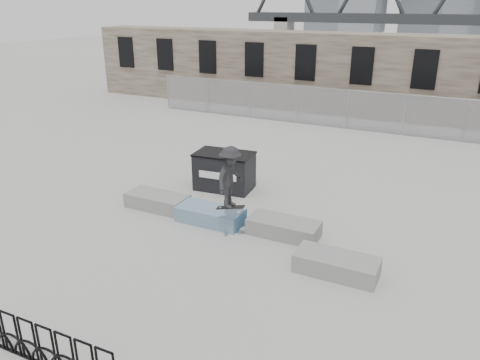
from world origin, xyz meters
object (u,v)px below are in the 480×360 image
at_px(planter_far_left, 157,200).
at_px(planter_center_right, 284,227).
at_px(planter_offset, 336,264).
at_px(bike_rack, 47,348).
at_px(skateboarder, 230,177).
at_px(planter_center_left, 210,214).
at_px(dumpster, 224,171).

bearing_deg(planter_far_left, planter_center_right, 0.43).
height_order(planter_center_right, planter_offset, same).
height_order(bike_rack, skateboarder, skateboarder).
height_order(planter_center_left, dumpster, dumpster).
bearing_deg(dumpster, skateboarder, -64.56).
xyz_separation_m(planter_far_left, planter_offset, (6.16, -1.25, 0.00)).
bearing_deg(planter_center_right, dumpster, 143.11).
xyz_separation_m(planter_center_right, planter_offset, (1.87, -1.28, 0.00)).
bearing_deg(planter_offset, planter_center_left, 165.20).
relative_size(planter_offset, skateboarder, 1.09).
bearing_deg(planter_center_left, planter_center_right, 4.78).
bearing_deg(dumpster, bike_rack, -87.66).
xyz_separation_m(planter_center_left, planter_offset, (4.13, -1.09, 0.00)).
bearing_deg(planter_center_left, skateboarder, -27.83).
bearing_deg(planter_center_left, dumpster, 109.08).
distance_m(planter_center_right, skateboarder, 2.12).
xyz_separation_m(bike_rack, skateboarder, (0.59, 5.98, 1.32)).
relative_size(planter_center_left, skateboarder, 1.09).
distance_m(planter_offset, dumpster, 6.21).
bearing_deg(dumpster, planter_offset, -41.42).
bearing_deg(planter_offset, planter_center_right, 145.54).
relative_size(planter_far_left, dumpster, 0.95).
distance_m(planter_center_left, skateboarder, 1.84).
bearing_deg(planter_center_right, planter_far_left, -179.57).
bearing_deg(skateboarder, planter_offset, -98.29).
xyz_separation_m(planter_center_left, dumpster, (-0.88, 2.55, 0.41)).
xyz_separation_m(planter_far_left, planter_center_left, (2.03, -0.16, 0.00)).
relative_size(planter_far_left, planter_center_right, 1.00).
height_order(planter_far_left, planter_center_left, same).
height_order(planter_offset, bike_rack, bike_rack).
bearing_deg(planter_far_left, planter_offset, -11.46).
distance_m(planter_far_left, planter_center_left, 2.04).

